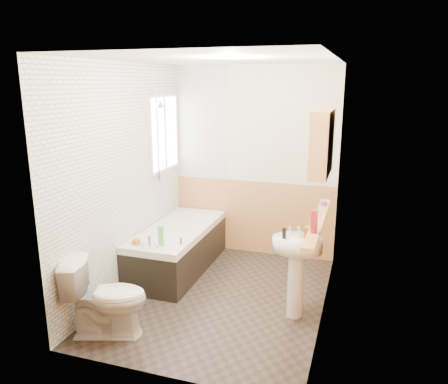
{
  "coord_description": "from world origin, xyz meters",
  "views": [
    {
      "loc": [
        1.4,
        -4.12,
        2.29
      ],
      "look_at": [
        0.0,
        0.15,
        1.15
      ],
      "focal_mm": 35.0,
      "sensor_mm": 36.0,
      "label": 1
    }
  ],
  "objects_px": {
    "pine_shelf": "(318,221)",
    "sink": "(296,261)",
    "medicine_cabinet": "(322,143)",
    "toilet": "(107,298)",
    "bathtub": "(178,247)"
  },
  "relations": [
    {
      "from": "pine_shelf",
      "to": "medicine_cabinet",
      "type": "height_order",
      "value": "medicine_cabinet"
    },
    {
      "from": "medicine_cabinet",
      "to": "sink",
      "type": "bearing_deg",
      "value": -155.33
    },
    {
      "from": "toilet",
      "to": "medicine_cabinet",
      "type": "relative_size",
      "value": 1.12
    },
    {
      "from": "sink",
      "to": "toilet",
      "type": "bearing_deg",
      "value": -146.75
    },
    {
      "from": "toilet",
      "to": "pine_shelf",
      "type": "bearing_deg",
      "value": -85.24
    },
    {
      "from": "bathtub",
      "to": "toilet",
      "type": "xyz_separation_m",
      "value": [
        -0.03,
        -1.54,
        0.08
      ]
    },
    {
      "from": "pine_shelf",
      "to": "medicine_cabinet",
      "type": "bearing_deg",
      "value": 97.56
    },
    {
      "from": "bathtub",
      "to": "toilet",
      "type": "relative_size",
      "value": 2.23
    },
    {
      "from": "medicine_cabinet",
      "to": "pine_shelf",
      "type": "bearing_deg",
      "value": -82.44
    },
    {
      "from": "toilet",
      "to": "medicine_cabinet",
      "type": "height_order",
      "value": "medicine_cabinet"
    },
    {
      "from": "pine_shelf",
      "to": "sink",
      "type": "bearing_deg",
      "value": 146.79
    },
    {
      "from": "bathtub",
      "to": "pine_shelf",
      "type": "bearing_deg",
      "value": -24.68
    },
    {
      "from": "bathtub",
      "to": "medicine_cabinet",
      "type": "xyz_separation_m",
      "value": [
        1.74,
        -0.6,
        1.46
      ]
    },
    {
      "from": "medicine_cabinet",
      "to": "bathtub",
      "type": "bearing_deg",
      "value": 160.9
    },
    {
      "from": "bathtub",
      "to": "pine_shelf",
      "type": "distance_m",
      "value": 2.1
    }
  ]
}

